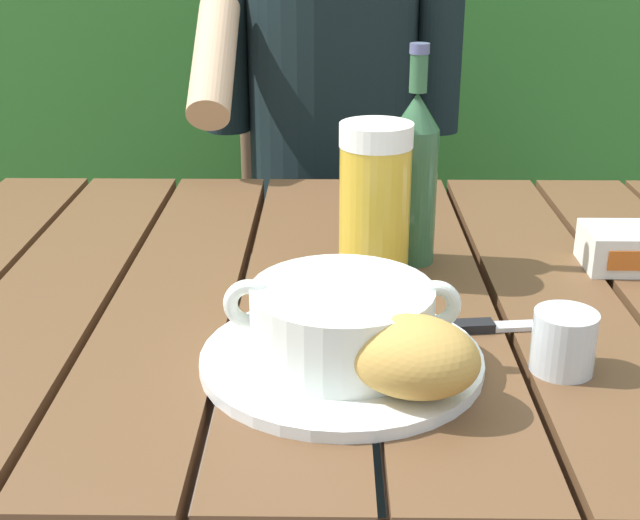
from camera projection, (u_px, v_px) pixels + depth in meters
dining_table at (303, 350)px, 1.07m from camera, size 1.31×0.87×0.73m
hedge_backdrop at (326, 7)px, 2.34m from camera, size 3.83×0.76×1.96m
chair_near_diner at (331, 239)px, 1.94m from camera, size 0.42×0.41×0.94m
person_eating at (330, 150)px, 1.66m from camera, size 0.48×0.47×1.22m
serving_plate at (341, 359)px, 0.84m from camera, size 0.27×0.27×0.01m
soup_bowl at (342, 320)px, 0.82m from camera, size 0.23×0.18×0.08m
bread_roll at (411, 356)px, 0.76m from camera, size 0.15×0.13×0.07m
beer_glass at (375, 201)px, 1.02m from camera, size 0.09×0.09×0.19m
beer_bottle at (414, 175)px, 1.06m from camera, size 0.06×0.06×0.27m
water_glass_small at (564, 342)px, 0.82m from camera, size 0.06×0.06×0.06m
butter_tub at (630, 248)px, 1.07m from camera, size 0.11×0.09×0.05m
table_knife at (491, 326)px, 0.91m from camera, size 0.15×0.04×0.01m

